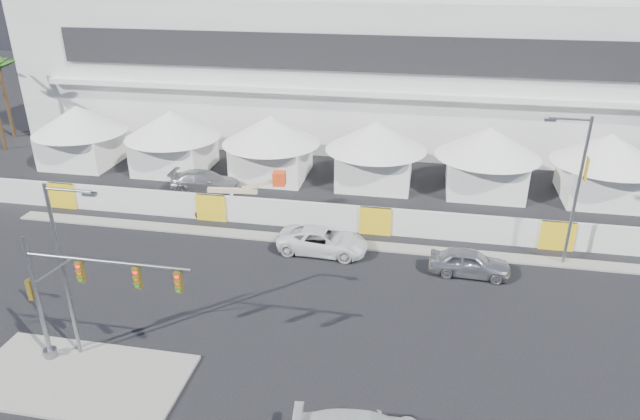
% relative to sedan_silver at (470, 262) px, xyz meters
% --- Properties ---
extents(ground, '(160.00, 160.00, 0.00)m').
position_rel_sedan_silver_xyz_m(ground, '(-12.21, -10.06, -0.83)').
color(ground, black).
rests_on(ground, ground).
extents(median_island, '(10.00, 5.00, 0.15)m').
position_rel_sedan_silver_xyz_m(median_island, '(-18.21, -13.06, -0.75)').
color(median_island, gray).
rests_on(median_island, ground).
extents(far_curb, '(80.00, 1.20, 0.12)m').
position_rel_sedan_silver_xyz_m(far_curb, '(7.79, 2.44, -0.77)').
color(far_curb, gray).
rests_on(far_curb, ground).
extents(stadium, '(80.00, 24.80, 21.98)m').
position_rel_sedan_silver_xyz_m(stadium, '(-3.50, 31.44, 8.62)').
color(stadium, silver).
rests_on(stadium, ground).
extents(tent_row, '(53.40, 8.40, 5.40)m').
position_rel_sedan_silver_xyz_m(tent_row, '(-11.71, 13.94, 2.32)').
color(tent_row, white).
rests_on(tent_row, ground).
extents(hoarding_fence, '(70.00, 0.25, 2.00)m').
position_rel_sedan_silver_xyz_m(hoarding_fence, '(-6.21, 4.44, 0.17)').
color(hoarding_fence, silver).
rests_on(hoarding_fence, ground).
extents(palm_cluster, '(10.60, 10.60, 8.55)m').
position_rel_sedan_silver_xyz_m(palm_cluster, '(-45.67, 19.45, 6.06)').
color(palm_cluster, '#47331E').
rests_on(palm_cluster, ground).
extents(sedan_silver, '(2.13, 4.92, 1.65)m').
position_rel_sedan_silver_xyz_m(sedan_silver, '(0.00, 0.00, 0.00)').
color(sedan_silver, '#A3A3A8').
rests_on(sedan_silver, ground).
extents(pickup_curb, '(2.97, 6.01, 1.64)m').
position_rel_sedan_silver_xyz_m(pickup_curb, '(-9.31, 1.13, -0.01)').
color(pickup_curb, white).
rests_on(pickup_curb, ground).
extents(lot_car_c, '(2.59, 5.81, 1.65)m').
position_rel_sedan_silver_xyz_m(lot_car_c, '(-20.73, 9.65, 0.00)').
color(lot_car_c, '#ABACB0').
rests_on(lot_car_c, ground).
extents(traffic_mast, '(8.12, 0.63, 6.51)m').
position_rel_sedan_silver_xyz_m(traffic_mast, '(-18.49, -11.94, 2.96)').
color(traffic_mast, slate).
rests_on(traffic_mast, median_island).
extents(streetlight_median, '(2.46, 0.25, 8.90)m').
position_rel_sedan_silver_xyz_m(streetlight_median, '(-18.90, -11.38, 4.44)').
color(streetlight_median, slate).
rests_on(streetlight_median, median_island).
extents(streetlight_curb, '(2.83, 0.64, 9.58)m').
position_rel_sedan_silver_xyz_m(streetlight_curb, '(5.72, 2.44, 4.73)').
color(streetlight_curb, slate).
rests_on(streetlight_curb, ground).
extents(boom_lift, '(7.01, 1.92, 3.52)m').
position_rel_sedan_silver_xyz_m(boom_lift, '(-17.43, 5.44, 0.12)').
color(boom_lift, '#F54517').
rests_on(boom_lift, ground).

